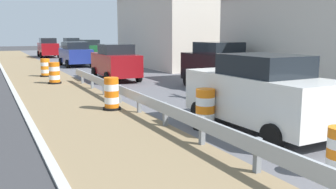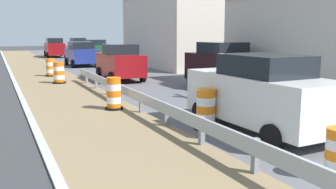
{
  "view_description": "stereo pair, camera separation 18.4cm",
  "coord_description": "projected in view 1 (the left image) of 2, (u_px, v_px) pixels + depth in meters",
  "views": [
    {
      "loc": [
        -2.36,
        -0.15,
        2.69
      ],
      "look_at": [
        1.71,
        8.05,
        1.15
      ],
      "focal_mm": 39.36,
      "sensor_mm": 36.0,
      "label": 1
    },
    {
      "loc": [
        -2.19,
        -0.23,
        2.69
      ],
      "look_at": [
        1.71,
        8.05,
        1.15
      ],
      "focal_mm": 39.36,
      "sensor_mm": 36.0,
      "label": 2
    }
  ],
  "objects": [
    {
      "name": "traffic_barrel_close",
      "position": [
        205.0,
        111.0,
        10.35
      ],
      "size": [
        0.67,
        0.67,
        1.15
      ],
      "color": "orange",
      "rests_on": "ground"
    },
    {
      "name": "traffic_barrel_mid",
      "position": [
        112.0,
        95.0,
        12.96
      ],
      "size": [
        0.64,
        0.64,
        1.14
      ],
      "color": "orange",
      "rests_on": "ground"
    },
    {
      "name": "traffic_barrel_far",
      "position": [
        45.0,
        68.0,
        22.81
      ],
      "size": [
        0.69,
        0.69,
        1.1
      ],
      "color": "orange",
      "rests_on": "ground"
    },
    {
      "name": "traffic_barrel_farther",
      "position": [
        54.0,
        74.0,
        19.61
      ],
      "size": [
        0.71,
        0.71,
        1.14
      ],
      "color": "orange",
      "rests_on": "ground"
    },
    {
      "name": "car_lead_near_lane",
      "position": [
        76.0,
        54.0,
        29.73
      ],
      "size": [
        2.16,
        4.03,
        1.96
      ],
      "rotation": [
        0.0,
        0.0,
        1.58
      ],
      "color": "navy",
      "rests_on": "ground"
    },
    {
      "name": "car_trailing_near_lane",
      "position": [
        220.0,
        66.0,
        17.8
      ],
      "size": [
        2.26,
        4.37,
        2.25
      ],
      "rotation": [
        0.0,
        0.0,
        -1.54
      ],
      "color": "black",
      "rests_on": "ground"
    },
    {
      "name": "car_lead_far_lane",
      "position": [
        48.0,
        48.0,
        40.75
      ],
      "size": [
        2.16,
        4.83,
        2.11
      ],
      "rotation": [
        0.0,
        0.0,
        1.53
      ],
      "color": "maroon",
      "rests_on": "ground"
    },
    {
      "name": "car_mid_far_lane",
      "position": [
        90.0,
        49.0,
        38.9
      ],
      "size": [
        2.12,
        4.48,
        1.96
      ],
      "rotation": [
        0.0,
        0.0,
        -1.54
      ],
      "color": "#195128",
      "rests_on": "ground"
    },
    {
      "name": "car_trailing_far_lane",
      "position": [
        115.0,
        62.0,
        21.08
      ],
      "size": [
        2.11,
        4.51,
        2.06
      ],
      "rotation": [
        0.0,
        0.0,
        1.54
      ],
      "color": "maroon",
      "rests_on": "ground"
    },
    {
      "name": "car_distant_a",
      "position": [
        72.0,
        46.0,
        47.04
      ],
      "size": [
        2.14,
        4.24,
        2.03
      ],
      "rotation": [
        0.0,
        0.0,
        -1.54
      ],
      "color": "#4C5156",
      "rests_on": "ground"
    },
    {
      "name": "car_distant_b",
      "position": [
        259.0,
        93.0,
        10.08
      ],
      "size": [
        2.19,
        4.72,
        2.12
      ],
      "rotation": [
        0.0,
        0.0,
        1.6
      ],
      "color": "silver",
      "rests_on": "ground"
    },
    {
      "name": "roadside_shop_far",
      "position": [
        184.0,
        29.0,
        30.32
      ],
      "size": [
        8.03,
        11.37,
        5.96
      ],
      "color": "beige",
      "rests_on": "ground"
    }
  ]
}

